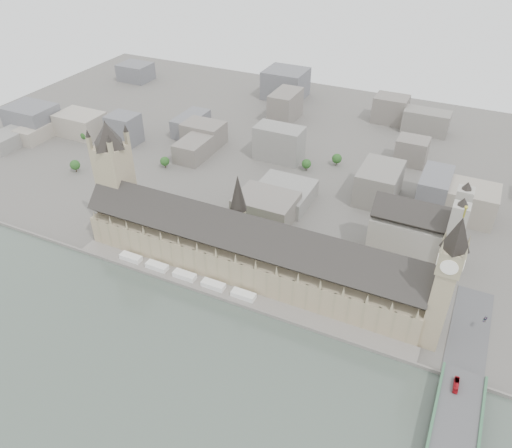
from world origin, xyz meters
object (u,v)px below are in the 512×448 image
at_px(palace_of_westminster, 247,250).
at_px(red_bus_north, 456,385).
at_px(car_approach, 485,319).
at_px(elizabeth_tower, 446,276).
at_px(westminster_abbey, 418,232).
at_px(victoria_tower, 115,174).

height_order(palace_of_westminster, red_bus_north, palace_of_westminster).
bearing_deg(car_approach, red_bus_north, -86.69).
height_order(elizabeth_tower, red_bus_north, elizabeth_tower).
relative_size(palace_of_westminster, westminster_abbey, 3.90).
bearing_deg(westminster_abbey, car_approach, -46.28).
relative_size(elizabeth_tower, victoria_tower, 1.07).
bearing_deg(car_approach, victoria_tower, -165.57).
height_order(elizabeth_tower, car_approach, elizabeth_tower).
height_order(palace_of_westminster, car_approach, palace_of_westminster).
bearing_deg(red_bus_north, elizabeth_tower, 117.78).
relative_size(westminster_abbey, car_approach, 14.05).
xyz_separation_m(elizabeth_tower, victoria_tower, (-260.00, 18.00, -2.88)).
bearing_deg(red_bus_north, victoria_tower, 167.84).
height_order(palace_of_westminster, westminster_abbey, westminster_abbey).
bearing_deg(red_bus_north, westminster_abbey, 109.87).
relative_size(westminster_abbey, red_bus_north, 5.92).
xyz_separation_m(westminster_abbey, car_approach, (58.00, -60.65, -14.13)).
distance_m(palace_of_westminster, westminster_abbey, 134.09).
xyz_separation_m(palace_of_westminster, car_approach, (168.93, 14.65, -11.75)).
xyz_separation_m(palace_of_westminster, westminster_abbey, (110.92, 75.30, 2.38)).
bearing_deg(red_bus_north, car_approach, 79.45).
distance_m(elizabeth_tower, red_bus_north, 62.60).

